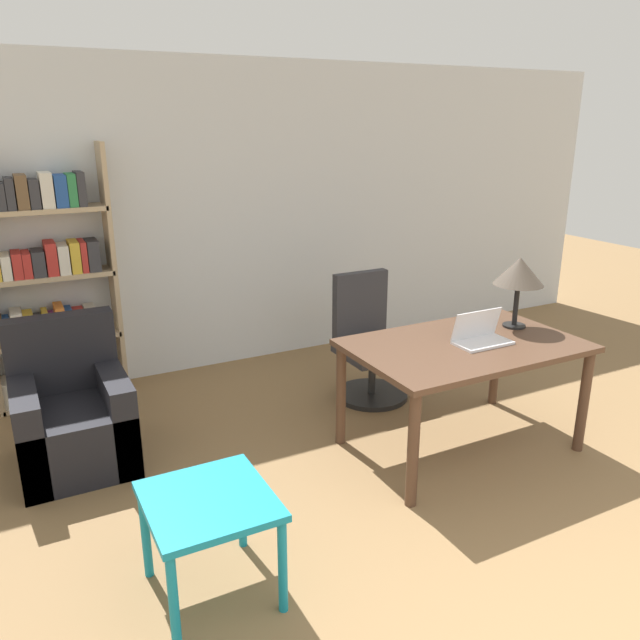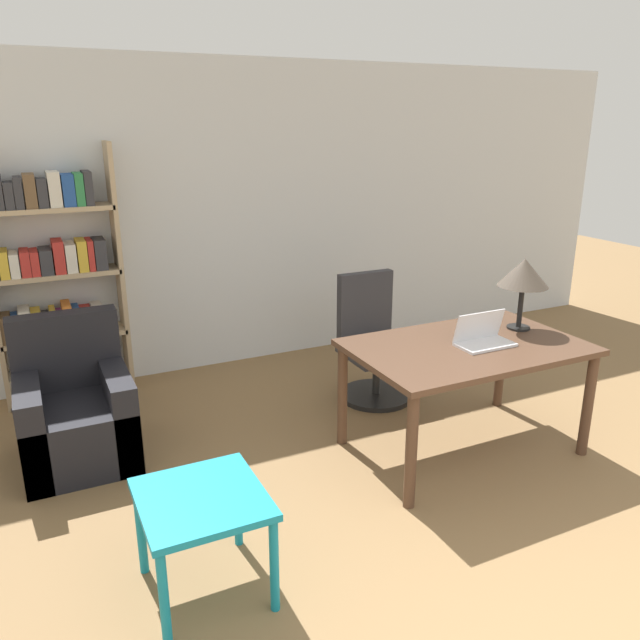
# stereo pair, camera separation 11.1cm
# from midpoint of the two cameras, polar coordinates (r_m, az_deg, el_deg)

# --- Properties ---
(wall_back) EXTENTS (8.00, 0.06, 2.70)m
(wall_back) POSITION_cam_midpoint_polar(r_m,az_deg,el_deg) (5.79, -6.47, 9.41)
(wall_back) COLOR silver
(wall_back) RESTS_ON ground_plane
(desk) EXTENTS (1.53, 0.97, 0.77)m
(desk) POSITION_cam_midpoint_polar(r_m,az_deg,el_deg) (4.29, 12.31, -3.25)
(desk) COLOR #4C3323
(desk) RESTS_ON ground_plane
(laptop) EXTENTS (0.38, 0.21, 0.22)m
(laptop) POSITION_cam_midpoint_polar(r_m,az_deg,el_deg) (4.26, 13.74, -1.43)
(laptop) COLOR silver
(laptop) RESTS_ON desk
(table_lamp) EXTENTS (0.35, 0.35, 0.51)m
(table_lamp) POSITION_cam_midpoint_polar(r_m,az_deg,el_deg) (4.57, 17.10, 4.17)
(table_lamp) COLOR black
(table_lamp) RESTS_ON desk
(office_chair) EXTENTS (0.59, 0.59, 1.02)m
(office_chair) POSITION_cam_midpoint_polar(r_m,az_deg,el_deg) (5.11, 3.80, -2.30)
(office_chair) COLOR black
(office_chair) RESTS_ON ground_plane
(side_table_blue) EXTENTS (0.57, 0.60, 0.53)m
(side_table_blue) POSITION_cam_midpoint_polar(r_m,az_deg,el_deg) (3.08, -11.16, -16.90)
(side_table_blue) COLOR teal
(side_table_blue) RESTS_ON ground_plane
(armchair) EXTENTS (0.70, 0.76, 0.95)m
(armchair) POSITION_cam_midpoint_polar(r_m,az_deg,el_deg) (4.48, -22.32, -8.40)
(armchair) COLOR black
(armchair) RESTS_ON ground_plane
(bookshelf) EXTENTS (0.97, 0.28, 2.03)m
(bookshelf) POSITION_cam_midpoint_polar(r_m,az_deg,el_deg) (5.31, -24.32, 2.61)
(bookshelf) COLOR tan
(bookshelf) RESTS_ON ground_plane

